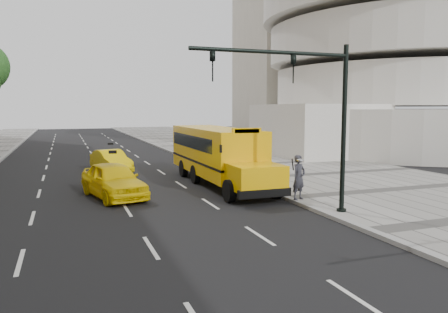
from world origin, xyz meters
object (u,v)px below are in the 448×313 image
object	(u,v)px
school_bus	(217,151)
traffic_signal	(312,108)
taxi_far	(111,161)
taxi_near	(113,180)
pedestrian	(299,177)

from	to	relation	value
school_bus	traffic_signal	bearing A→B (deg)	-85.34
traffic_signal	school_bus	bearing A→B (deg)	94.66
taxi_far	traffic_signal	distance (m)	16.22
school_bus	taxi_far	xyz separation A→B (m)	(-5.00, 6.32, -1.06)
taxi_near	taxi_far	xyz separation A→B (m)	(0.73, 8.44, -0.11)
taxi_far	pedestrian	world-z (taller)	pedestrian
taxi_far	pedestrian	size ratio (longest dim) A/B	2.21
school_bus	taxi_far	bearing A→B (deg)	128.33
school_bus	taxi_near	world-z (taller)	school_bus
pedestrian	traffic_signal	distance (m)	3.99
taxi_near	traffic_signal	size ratio (longest dim) A/B	0.75
school_bus	pedestrian	xyz separation A→B (m)	(1.65, -6.01, -0.65)
traffic_signal	taxi_near	bearing A→B (deg)	135.22
traffic_signal	pedestrian	bearing A→B (deg)	68.82
taxi_near	taxi_far	size ratio (longest dim) A/B	1.12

